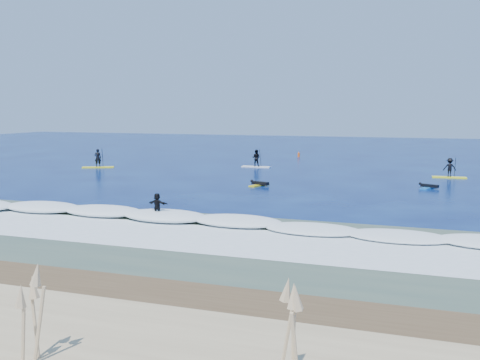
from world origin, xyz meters
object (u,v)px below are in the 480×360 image
(prone_paddler_far, at_px, (429,187))
(wave_surfer, at_px, (157,206))
(sup_paddler_left, at_px, (98,161))
(sup_paddler_center, at_px, (256,160))
(marker_buoy, at_px, (299,155))
(prone_paddler_near, at_px, (259,184))
(sup_paddler_right, at_px, (450,169))

(prone_paddler_far, distance_m, wave_surfer, 21.89)
(sup_paddler_left, distance_m, sup_paddler_center, 16.05)
(sup_paddler_left, xyz_separation_m, marker_buoy, (16.65, 18.33, -0.39))
(sup_paddler_center, bearing_deg, marker_buoy, 83.01)
(sup_paddler_center, relative_size, marker_buoy, 4.29)
(prone_paddler_near, relative_size, marker_buoy, 3.09)
(sup_paddler_left, height_order, prone_paddler_near, sup_paddler_left)
(prone_paddler_far, relative_size, marker_buoy, 2.81)
(sup_paddler_center, bearing_deg, sup_paddler_right, -8.39)
(sup_paddler_center, distance_m, prone_paddler_far, 19.24)
(prone_paddler_near, height_order, wave_surfer, wave_surfer)
(sup_paddler_right, height_order, wave_surfer, sup_paddler_right)
(sup_paddler_left, height_order, marker_buoy, sup_paddler_left)
(sup_paddler_center, xyz_separation_m, wave_surfer, (2.67, -26.76, -0.02))
(prone_paddler_far, bearing_deg, marker_buoy, 56.99)
(prone_paddler_near, bearing_deg, prone_paddler_far, -58.95)
(sup_paddler_right, bearing_deg, sup_paddler_center, 169.81)
(sup_paddler_left, distance_m, marker_buoy, 24.77)
(sup_paddler_center, relative_size, prone_paddler_near, 1.39)
(wave_surfer, distance_m, marker_buoy, 39.57)
(marker_buoy, bearing_deg, prone_paddler_near, -84.34)
(prone_paddler_near, bearing_deg, sup_paddler_center, 36.60)
(sup_paddler_left, height_order, wave_surfer, sup_paddler_left)
(wave_surfer, relative_size, marker_buoy, 2.69)
(sup_paddler_center, height_order, prone_paddler_far, sup_paddler_center)
(marker_buoy, bearing_deg, sup_paddler_right, -42.89)
(wave_surfer, bearing_deg, sup_paddler_left, 133.68)
(prone_paddler_far, height_order, marker_buoy, marker_buoy)
(marker_buoy, bearing_deg, wave_surfer, -88.43)
(sup_paddler_center, bearing_deg, wave_surfer, -84.22)
(sup_paddler_right, height_order, prone_paddler_far, sup_paddler_right)
(prone_paddler_far, height_order, wave_surfer, wave_surfer)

